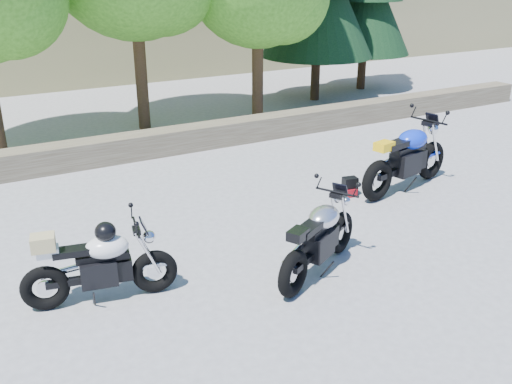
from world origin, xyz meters
TOP-DOWN VIEW (x-y plane):
  - ground at (0.00, 0.00)m, footprint 90.00×90.00m
  - stone_wall at (0.00, 5.50)m, footprint 22.00×0.55m
  - silver_bike at (0.46, -0.18)m, footprint 1.76×1.04m
  - white_bike at (-2.16, 0.51)m, footprint 1.79×0.62m
  - blue_bike at (3.49, 1.50)m, footprint 2.29×0.82m
  - backpack at (2.44, 1.71)m, footprint 0.27×0.24m

SIDE VIEW (x-z plane):
  - ground at x=0.00m, z-range 0.00..0.00m
  - backpack at x=2.44m, z-range -0.01..0.32m
  - stone_wall at x=0.00m, z-range 0.00..0.50m
  - silver_bike at x=0.46m, z-range -0.01..0.95m
  - white_bike at x=-2.16m, z-range -0.01..0.99m
  - blue_bike at x=3.49m, z-range -0.02..1.14m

